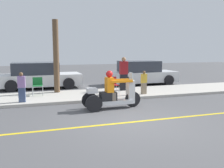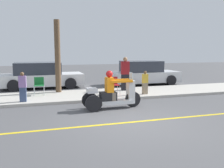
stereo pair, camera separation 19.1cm
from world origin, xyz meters
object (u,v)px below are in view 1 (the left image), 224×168
Objects in this scene: spectator_with_child at (144,83)px; tree_trunk at (56,56)px; spectator_near_curb at (124,74)px; motorcycle_trike at (112,95)px; parked_car_lot_right at (39,76)px; folding_chair_curbside at (38,84)px; spectator_far_back at (22,88)px; parked_car_lot_far at (141,73)px; folding_chair_set_back at (113,84)px.

tree_trunk reaches higher than spectator_with_child.
spectator_near_curb is 3.52m from tree_trunk.
tree_trunk is (-3.37, 0.46, 0.94)m from spectator_near_curb.
spectator_with_child is 0.31× the size of tree_trunk.
parked_car_lot_right reaches higher than motorcycle_trike.
spectator_with_child reaches higher than folding_chair_curbside.
spectator_near_curb reaches higher than spectator_far_back.
spectator_far_back is 5.46m from spectator_with_child.
parked_car_lot_far is 6.29m from parked_car_lot_right.
folding_chair_set_back is 0.19× the size of parked_car_lot_far.
spectator_near_curb is 5.19m from spectator_far_back.
motorcycle_trike is at bearing -50.79° from folding_chair_curbside.
motorcycle_trike is 4.26m from tree_trunk.
spectator_with_child is 0.24× the size of parked_car_lot_right.
spectator_near_curb is 0.37× the size of parked_car_lot_right.
parked_car_lot_right is (-4.14, 2.89, -0.24)m from spectator_near_curb.
parked_car_lot_far is (3.06, 3.39, 0.09)m from folding_chair_set_back.
spectator_with_child is 0.25× the size of parked_car_lot_far.
tree_trunk reaches higher than parked_car_lot_right.
folding_chair_curbside is (-4.30, -0.06, -0.32)m from spectator_near_curb.
spectator_near_curb is 2.10× the size of folding_chair_curbside.
folding_chair_curbside is at bearing 164.66° from spectator_with_child.
tree_trunk is at bearing 50.74° from spectator_far_back.
folding_chair_set_back is at bearing -29.92° from tree_trunk.
spectator_far_back is at bearing -172.23° from folding_chair_set_back.
spectator_far_back reaches higher than spectator_with_child.
parked_car_lot_right is 1.31× the size of tree_trunk.
folding_chair_set_back is at bearing 7.77° from spectator_far_back.
spectator_far_back is 1.59m from folding_chair_curbside.
tree_trunk is (0.78, -2.44, 1.18)m from parked_car_lot_right.
motorcycle_trike is 1.30× the size of spectator_near_curb.
spectator_near_curb is 4.31m from folding_chair_curbside.
parked_car_lot_right is (0.16, 2.95, 0.08)m from folding_chair_curbside.
parked_car_lot_far is 1.24× the size of tree_trunk.
spectator_far_back is 8.11m from parked_car_lot_far.
motorcycle_trike is at bearing -109.11° from folding_chair_set_back.
spectator_near_curb is 2.10× the size of folding_chair_set_back.
parked_car_lot_far reaches higher than parked_car_lot_right.
folding_chair_set_back is (4.03, 0.55, -0.08)m from spectator_far_back.
spectator_near_curb is at bearing -7.70° from tree_trunk.
parked_car_lot_far is at bearing 55.80° from motorcycle_trike.
spectator_near_curb is at bearing 61.93° from motorcycle_trike.
spectator_near_curb is 0.49× the size of tree_trunk.
spectator_far_back is at bearing -150.96° from parked_car_lot_far.
parked_car_lot_far reaches higher than folding_chair_curbside.
parked_car_lot_right reaches higher than spectator_far_back.
folding_chair_set_back is 0.18× the size of parked_car_lot_right.
tree_trunk is at bearing -72.35° from parked_car_lot_right.
parked_car_lot_right is at bearing 175.86° from parked_car_lot_far.
parked_car_lot_far is at bearing 48.88° from spectator_near_curb.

